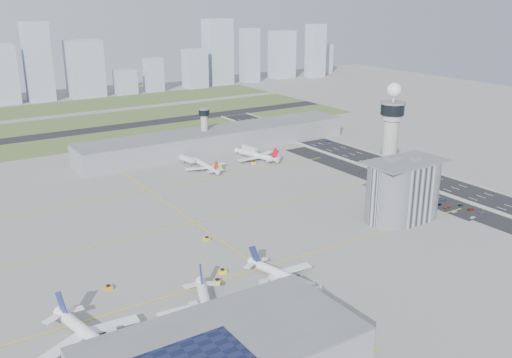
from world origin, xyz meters
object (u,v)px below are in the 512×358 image
jet_bridge_far_0 (181,159)px  tug_1 (222,271)px  car_lot_3 (438,204)px  car_hw_4 (271,130)px  secondary_tower (204,126)px  tug_3 (207,239)px  car_lot_4 (430,201)px  car_lot_8 (460,205)px  tug_5 (254,163)px  car_lot_6 (482,212)px  car_lot_5 (420,198)px  control_tower (391,136)px  car_lot_11 (430,193)px  tug_2 (217,281)px  tug_4 (219,166)px  airplane_far_b (256,152)px  car_lot_1 (455,211)px  jet_bridge_near_1 (205,328)px  airplane_near_c (285,271)px  jet_bridge_far_1 (243,148)px  car_hw_2 (328,141)px  car_lot_10 (437,197)px  admin_building (403,190)px  car_lot_7 (471,209)px  airplane_near_b (207,303)px  airplane_near_a (90,330)px  car_hw_1 (396,168)px  airplane_far_a (206,163)px  tug_0 (108,287)px  car_lot_2 (447,207)px  car_lot_0 (473,217)px

jet_bridge_far_0 → tug_1: size_ratio=4.15×
car_lot_3 → car_hw_4: size_ratio=1.31×
secondary_tower → tug_3: bearing=-117.9°
car_lot_4 → car_lot_8: car_lot_4 is taller
tug_5 → car_lot_6: tug_5 is taller
car_lot_5 → car_lot_6: bearing=-153.1°
control_tower → car_lot_11: size_ratio=16.43×
tug_2 → tug_4: (79.14, 138.38, 0.03)m
airplane_far_b → car_lot_4: (34.88, -124.38, -5.07)m
car_lot_1 → car_lot_5: size_ratio=1.01×
secondary_tower → jet_bridge_near_1: size_ratio=2.28×
airplane_near_c → car_lot_3: airplane_near_c is taller
control_tower → jet_bridge_near_1: bearing=-156.0°
jet_bridge_far_1 → car_hw_2: 71.86m
car_lot_10 → car_lot_11: (1.48, 6.31, -0.06)m
control_tower → tug_5: control_tower is taller
car_lot_11 → car_hw_2: bearing=-19.8°
admin_building → car_lot_6: bearing=-23.5°
car_lot_7 → car_lot_1: bearing=83.7°
airplane_near_b → control_tower: bearing=133.3°
car_lot_3 → secondary_tower: bearing=18.2°
car_lot_7 → car_hw_2: (30.89, 155.61, -0.02)m
airplane_near_a → tug_4: airplane_near_a is taller
jet_bridge_far_0 → car_lot_7: (90.15, -166.22, -2.26)m
car_hw_1 → admin_building: bearing=-126.5°
airplane_far_a → tug_5: size_ratio=10.45×
car_hw_1 → jet_bridge_far_0: bearing=148.9°
tug_3 → car_lot_11: bearing=-12.2°
tug_0 → car_lot_2: tug_0 is taller
airplane_near_a → car_lot_11: (210.99, 40.54, -5.48)m
car_lot_11 → admin_building: bearing=105.0°
jet_bridge_near_1 → secondary_tower: bearing=-18.2°
car_lot_1 → car_lot_10: 22.72m
tug_4 → car_hw_4: size_ratio=1.08×
car_lot_5 → car_lot_10: bearing=-106.4°
secondary_tower → airplane_near_c: size_ratio=0.85×
car_hw_1 → secondary_tower: bearing=135.6°
jet_bridge_far_0 → car_lot_8: jet_bridge_far_0 is taller
car_lot_0 → car_hw_2: bearing=-16.6°
secondary_tower → car_lot_0: bearing=-74.6°
airplane_far_b → car_lot_8: 145.07m
tug_5 → car_hw_2: 83.34m
jet_bridge_far_1 → car_lot_4: bearing=2.4°
car_lot_10 → control_tower: bearing=46.8°
car_lot_10 → car_lot_0: bearing=163.3°
admin_building → car_hw_4: admin_building is taller
tug_4 → car_lot_7: bearing=-136.5°
tug_3 → car_lot_7: size_ratio=0.78×
car_lot_3 → car_hw_2: 146.68m
secondary_tower → tug_1: 195.38m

